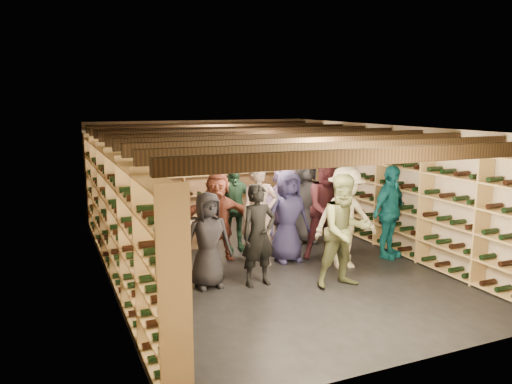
{
  "coord_description": "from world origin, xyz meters",
  "views": [
    {
      "loc": [
        -3.59,
        -8.01,
        2.85
      ],
      "look_at": [
        -0.07,
        0.2,
        1.23
      ],
      "focal_mm": 35.0,
      "sensor_mm": 36.0,
      "label": 1
    }
  ],
  "objects": [
    {
      "name": "ceiling_joists",
      "position": [
        0.0,
        0.0,
        2.26
      ],
      "size": [
        5.4,
        7.12,
        0.18
      ],
      "color": "black",
      "rests_on": "ground"
    },
    {
      "name": "ground",
      "position": [
        0.0,
        0.0,
        0.0
      ],
      "size": [
        8.0,
        8.0,
        0.0
      ],
      "primitive_type": "plane",
      "color": "black",
      "rests_on": "ground"
    },
    {
      "name": "ceiling",
      "position": [
        0.0,
        0.0,
        2.4
      ],
      "size": [
        5.5,
        8.0,
        0.01
      ],
      "primitive_type": "cube",
      "color": "beige",
      "rests_on": "walls"
    },
    {
      "name": "person_1",
      "position": [
        -0.6,
        -1.13,
        0.8
      ],
      "size": [
        0.62,
        0.44,
        1.61
      ],
      "primitive_type": "imported",
      "rotation": [
        0.0,
        0.0,
        0.1
      ],
      "color": "black",
      "rests_on": "ground"
    },
    {
      "name": "wine_rack_left",
      "position": [
        -2.57,
        0.0,
        1.08
      ],
      "size": [
        0.32,
        7.5,
        2.15
      ],
      "color": "tan",
      "rests_on": "ground"
    },
    {
      "name": "person_5",
      "position": [
        -0.75,
        0.38,
        0.81
      ],
      "size": [
        1.57,
        0.99,
        1.61
      ],
      "primitive_type": "imported",
      "rotation": [
        0.0,
        0.0,
        -0.37
      ],
      "color": "brown",
      "rests_on": "ground"
    },
    {
      "name": "person_11",
      "position": [
        0.72,
        0.6,
        0.88
      ],
      "size": [
        1.7,
        1.13,
        1.75
      ],
      "primitive_type": "imported",
      "rotation": [
        0.0,
        0.0,
        0.42
      ],
      "color": "slate",
      "rests_on": "ground"
    },
    {
      "name": "crate_loose",
      "position": [
        1.9,
        1.3,
        0.09
      ],
      "size": [
        0.58,
        0.46,
        0.17
      ],
      "primitive_type": "cube",
      "rotation": [
        0.0,
        0.0,
        -0.3
      ],
      "color": "tan",
      "rests_on": "ground"
    },
    {
      "name": "person_8",
      "position": [
        1.1,
        -0.4,
        0.94
      ],
      "size": [
        1.01,
        0.84,
        1.89
      ],
      "primitive_type": "imported",
      "rotation": [
        0.0,
        0.0,
        -0.15
      ],
      "color": "#471C24",
      "rests_on": "ground"
    },
    {
      "name": "person_0",
      "position": [
        -1.35,
        -0.9,
        0.75
      ],
      "size": [
        0.75,
        0.5,
        1.5
      ],
      "primitive_type": "imported",
      "rotation": [
        0.0,
        0.0,
        0.03
      ],
      "color": "black",
      "rests_on": "ground"
    },
    {
      "name": "person_3",
      "position": [
        1.11,
        -0.95,
        0.88
      ],
      "size": [
        1.21,
        0.78,
        1.77
      ],
      "primitive_type": "imported",
      "rotation": [
        0.0,
        0.0,
        -0.12
      ],
      "color": "beige",
      "rests_on": "ground"
    },
    {
      "name": "person_7",
      "position": [
        -0.18,
        -0.22,
        0.9
      ],
      "size": [
        0.71,
        0.52,
        1.8
      ],
      "primitive_type": "imported",
      "rotation": [
        0.0,
        0.0,
        -0.15
      ],
      "color": "gray",
      "rests_on": "ground"
    },
    {
      "name": "wine_rack_right",
      "position": [
        2.57,
        0.0,
        1.08
      ],
      "size": [
        0.32,
        7.5,
        2.15
      ],
      "color": "tan",
      "rests_on": "ground"
    },
    {
      "name": "crate_stack_right",
      "position": [
        0.49,
        1.34,
        0.26
      ],
      "size": [
        0.55,
        0.41,
        0.51
      ],
      "rotation": [
        0.0,
        0.0,
        0.18
      ],
      "color": "tan",
      "rests_on": "ground"
    },
    {
      "name": "crate_stack_left",
      "position": [
        -1.05,
        1.3,
        0.26
      ],
      "size": [
        0.58,
        0.48,
        0.51
      ],
      "rotation": [
        0.0,
        0.0,
        -0.34
      ],
      "color": "tan",
      "rests_on": "ground"
    },
    {
      "name": "person_9",
      "position": [
        -1.86,
        1.3,
        0.84
      ],
      "size": [
        1.15,
        0.74,
        1.68
      ],
      "primitive_type": "imported",
      "rotation": [
        0.0,
        0.0,
        -0.11
      ],
      "color": "#B9B4AA",
      "rests_on": "ground"
    },
    {
      "name": "walls",
      "position": [
        0.0,
        0.0,
        1.2
      ],
      "size": [
        5.52,
        8.02,
        2.4
      ],
      "color": "#C7B39B",
      "rests_on": "ground"
    },
    {
      "name": "person_6",
      "position": [
        0.37,
        -0.24,
        0.83
      ],
      "size": [
        0.82,
        0.54,
        1.65
      ],
      "primitive_type": "imported",
      "rotation": [
        0.0,
        0.0,
        0.02
      ],
      "color": "#211F42",
      "rests_on": "ground"
    },
    {
      "name": "person_10",
      "position": [
        -0.3,
        0.78,
        0.85
      ],
      "size": [
        1.02,
        0.47,
        1.7
      ],
      "primitive_type": "imported",
      "rotation": [
        0.0,
        0.0,
        -0.06
      ],
      "color": "#234932",
      "rests_on": "ground"
    },
    {
      "name": "person_2",
      "position": [
        0.6,
        -1.71,
        0.89
      ],
      "size": [
        0.89,
        0.71,
        1.77
      ],
      "primitive_type": "imported",
      "rotation": [
        0.0,
        0.0,
        -0.05
      ],
      "color": "#595E39",
      "rests_on": "ground"
    },
    {
      "name": "person_4",
      "position": [
        2.18,
        -0.77,
        0.86
      ],
      "size": [
        1.09,
        0.78,
        1.72
      ],
      "primitive_type": "imported",
      "rotation": [
        0.0,
        0.0,
        0.4
      ],
      "color": "#12626D",
      "rests_on": "ground"
    },
    {
      "name": "wine_rack_back",
      "position": [
        0.0,
        3.83,
        1.07
      ],
      "size": [
        4.7,
        0.3,
        2.15
      ],
      "color": "tan",
      "rests_on": "ground"
    },
    {
      "name": "person_12",
      "position": [
        1.26,
        0.72,
        0.86
      ],
      "size": [
        0.94,
        0.72,
        1.73
      ],
      "primitive_type": "imported",
      "rotation": [
        0.0,
        0.0,
        -0.22
      ],
      "color": "#35353A",
      "rests_on": "ground"
    }
  ]
}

